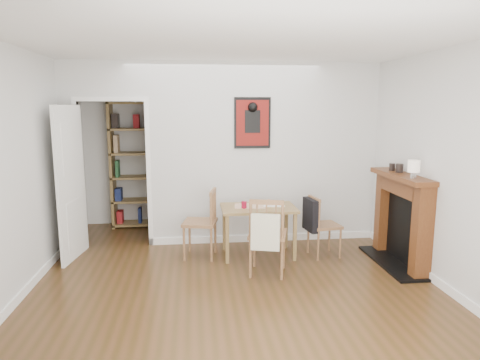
{
  "coord_description": "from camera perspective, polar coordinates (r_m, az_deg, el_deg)",
  "views": [
    {
      "loc": [
        -0.44,
        -4.71,
        1.98
      ],
      "look_at": [
        0.14,
        0.6,
        1.06
      ],
      "focal_mm": 32.0,
      "sensor_mm": 36.0,
      "label": 1
    }
  ],
  "objects": [
    {
      "name": "ground",
      "position": [
        5.13,
        -0.86,
        -12.95
      ],
      "size": [
        5.2,
        5.2,
        0.0
      ],
      "primitive_type": "plane",
      "color": "#50311A",
      "rests_on": "ground"
    },
    {
      "name": "room_shell",
      "position": [
        6.11,
        -1.17,
        3.37
      ],
      "size": [
        5.2,
        5.2,
        5.2
      ],
      "color": "silver",
      "rests_on": "ground"
    },
    {
      "name": "dining_table",
      "position": [
        5.69,
        2.46,
        -4.38
      ],
      "size": [
        0.98,
        0.62,
        0.67
      ],
      "color": "olive",
      "rests_on": "ground"
    },
    {
      "name": "chair_left",
      "position": [
        5.69,
        -5.38,
        -5.77
      ],
      "size": [
        0.54,
        0.54,
        0.92
      ],
      "color": "olive",
      "rests_on": "ground"
    },
    {
      "name": "chair_right",
      "position": [
        5.82,
        11.03,
        -5.92
      ],
      "size": [
        0.52,
        0.47,
        0.82
      ],
      "color": "olive",
      "rests_on": "ground"
    },
    {
      "name": "chair_front",
      "position": [
        5.11,
        3.69,
        -7.31
      ],
      "size": [
        0.58,
        0.62,
        0.95
      ],
      "color": "olive",
      "rests_on": "ground"
    },
    {
      "name": "bookshelf",
      "position": [
        7.23,
        -13.42,
        1.91
      ],
      "size": [
        0.87,
        0.35,
        2.08
      ],
      "color": "olive",
      "rests_on": "ground"
    },
    {
      "name": "fireplace",
      "position": [
        5.76,
        20.83,
        -4.57
      ],
      "size": [
        0.45,
        1.25,
        1.16
      ],
      "color": "brown",
      "rests_on": "ground"
    },
    {
      "name": "red_glass",
      "position": [
        5.58,
        0.55,
        -3.33
      ],
      "size": [
        0.07,
        0.07,
        0.09
      ],
      "primitive_type": "cylinder",
      "color": "maroon",
      "rests_on": "dining_table"
    },
    {
      "name": "orange_fruit",
      "position": [
        5.75,
        3.86,
        -3.01
      ],
      "size": [
        0.08,
        0.08,
        0.08
      ],
      "primitive_type": "sphere",
      "color": "#FF5F0D",
      "rests_on": "dining_table"
    },
    {
      "name": "placemat",
      "position": [
        5.71,
        1.32,
        -3.47
      ],
      "size": [
        0.43,
        0.34,
        0.0
      ],
      "primitive_type": "cube",
      "rotation": [
        0.0,
        0.0,
        -0.09
      ],
      "color": "beige",
      "rests_on": "dining_table"
    },
    {
      "name": "notebook",
      "position": [
        5.77,
        4.55,
        -3.32
      ],
      "size": [
        0.31,
        0.24,
        0.01
      ],
      "primitive_type": "cube",
      "rotation": [
        0.0,
        0.0,
        -0.15
      ],
      "color": "white",
      "rests_on": "dining_table"
    },
    {
      "name": "mantel_lamp",
      "position": [
        5.28,
        22.16,
        1.57
      ],
      "size": [
        0.14,
        0.14,
        0.21
      ],
      "color": "silver",
      "rests_on": "fireplace"
    },
    {
      "name": "ceramic_jar_a",
      "position": [
        5.73,
        20.48,
        1.49
      ],
      "size": [
        0.09,
        0.09,
        0.11
      ],
      "primitive_type": "cylinder",
      "color": "black",
      "rests_on": "fireplace"
    },
    {
      "name": "ceramic_jar_b",
      "position": [
        5.87,
        19.62,
        1.65
      ],
      "size": [
        0.08,
        0.08,
        0.1
      ],
      "primitive_type": "cylinder",
      "color": "black",
      "rests_on": "fireplace"
    }
  ]
}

